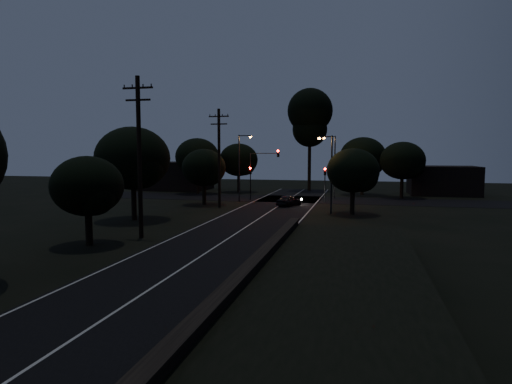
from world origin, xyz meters
The scene contains 23 objects.
ground centered at (0.00, 0.00, 0.00)m, with size 160.00×160.00×0.00m, color black.
road_surface centered at (0.00, 31.12, 0.01)m, with size 60.00×70.00×0.03m.
retaining_wall centered at (7.74, 3.00, 0.62)m, with size 6.93×26.00×1.60m.
utility_pole_mid centered at (-6.00, 15.00, 5.74)m, with size 2.20×0.30×11.00m.
utility_pole_far centered at (-6.00, 32.00, 5.48)m, with size 2.20×0.30×10.50m.
tree_left_b centered at (-7.84, 11.91, 3.67)m, with size 4.46×4.46×5.67m.
tree_left_c centered at (-10.27, 21.87, 5.25)m, with size 6.42×6.42×8.11m.
tree_left_d centered at (-8.32, 33.90, 4.09)m, with size 4.97×4.97×6.31m.
tree_far_nw centered at (-8.80, 49.88, 4.70)m, with size 5.73×5.73×7.26m.
tree_far_w centered at (-13.78, 45.87, 5.17)m, with size 6.24×6.24×7.96m.
tree_far_ne centered at (9.23, 49.87, 5.20)m, with size 6.36×6.36×8.04m.
tree_far_e centered at (14.20, 46.88, 4.73)m, with size 5.76×5.76×7.31m.
tree_right_a centered at (8.17, 29.90, 4.08)m, with size 4.95×4.95×6.29m.
tall_pine centered at (1.00, 55.00, 11.35)m, with size 6.92×6.92×15.73m.
building_left centered at (-20.00, 52.00, 2.20)m, with size 10.00×8.00×4.40m, color black.
building_right centered at (20.00, 53.00, 2.00)m, with size 9.00×7.00×4.00m, color black.
signal_left centered at (-4.60, 39.99, 2.84)m, with size 0.28×0.35×4.10m.
signal_right centered at (4.60, 39.99, 2.84)m, with size 0.28×0.35×4.10m.
signal_mast centered at (-2.91, 39.99, 4.34)m, with size 3.70×0.35×6.25m.
streetlight_a centered at (-5.31, 38.00, 4.64)m, with size 1.66×0.26×8.00m.
streetlight_b centered at (5.31, 44.00, 4.64)m, with size 1.66×0.26×8.00m.
streetlight_c centered at (5.83, 30.00, 4.35)m, with size 1.46×0.26×7.50m.
car centered at (1.09, 34.97, 0.62)m, with size 1.47×3.65×1.24m, color black.
Camera 1 is at (8.63, -11.50, 5.84)m, focal length 30.00 mm.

